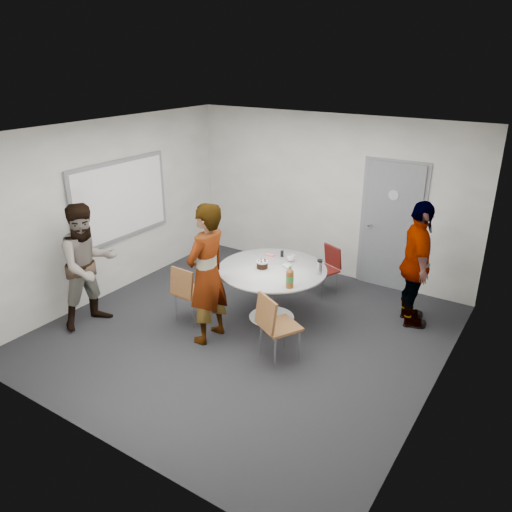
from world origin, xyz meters
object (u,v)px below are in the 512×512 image
Objects in this scene: table at (273,276)px; chair_near_left at (187,289)px; door at (391,227)px; chair_far at (328,265)px; person_right at (416,265)px; person_main at (207,274)px; person_left at (88,265)px; whiteboard at (121,200)px; chair_near_right at (274,322)px.

table reaches higher than chair_near_left.
table is at bearing -116.41° from door.
chair_far is 0.43× the size of person_right.
person_main is 1.07× the size of person_left.
door is at bearing 32.66° from whiteboard.
chair_near_right is at bearing 120.39° from chair_far.
person_main is at bearing -59.30° from person_left.
chair_near_right reaches higher than chair_far.
door is 4.58m from person_left.
door is 1.17m from chair_far.
table is at bearing 7.00° from whiteboard.
table is 2.54m from person_left.
door is at bearing 63.59° from table.
person_right is (2.64, 1.70, 0.38)m from chair_near_left.
person_left is at bearing 71.49° from chair_far.
person_right is (1.42, -0.24, 0.43)m from chair_far.
chair_near_right reaches higher than chair_near_left.
chair_near_left is 0.95× the size of chair_near_right.
chair_far is 0.44× the size of person_left.
person_main reaches higher than chair_near_left.
person_right reaches higher than table.
door reaches higher than table.
whiteboard is 3.31m from chair_near_right.
chair_near_right is (1.50, -0.16, 0.03)m from chair_near_left.
chair_far is at bearing -29.04° from person_left.
door is 2.48× the size of chair_near_left.
whiteboard is 2.23× the size of chair_near_left.
person_left is 0.98× the size of person_right.
person_left reaches higher than chair_far.
person_main is at bearing -116.20° from table.
table is at bearing 154.89° from person_main.
whiteboard is 1.92m from chair_near_left.
door is 2.36× the size of chair_near_right.
person_right reaches higher than chair_near_left.
table is 1.26m from chair_far.
table is (2.58, 0.32, -0.77)m from whiteboard.
door reaches higher than person_left.
door is 3.35m from chair_near_left.
table is at bearing -42.79° from person_left.
chair_near_left is at bearing -125.61° from door.
person_main is at bearing -150.66° from chair_near_right.
door is 1.12× the size of whiteboard.
chair_near_left is (-1.93, -2.69, -0.51)m from door.
chair_near_right is 0.50× the size of person_right.
door reaches higher than person_main.
chair_near_left reaches higher than chair_far.
person_left is at bearing -144.97° from table.
whiteboard is at bearing 167.94° from chair_near_left.
whiteboard is (-3.56, -2.28, 0.42)m from door.
person_right is at bearing 132.52° from person_main.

